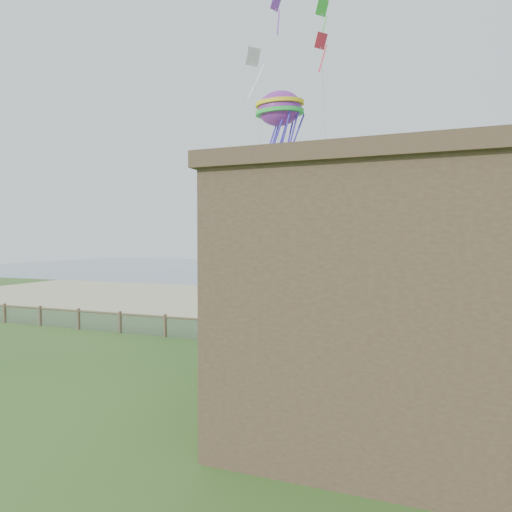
% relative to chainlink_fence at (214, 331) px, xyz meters
% --- Properties ---
extents(ground, '(160.00, 160.00, 0.00)m').
position_rel_chainlink_fence_xyz_m(ground, '(0.00, -6.00, -0.55)').
color(ground, '#2C531C').
rests_on(ground, ground).
extents(sand_beach, '(72.00, 20.00, 0.02)m').
position_rel_chainlink_fence_xyz_m(sand_beach, '(0.00, 16.00, -0.55)').
color(sand_beach, '#C3B88D').
rests_on(sand_beach, ground).
extents(ocean, '(160.00, 68.00, 0.02)m').
position_rel_chainlink_fence_xyz_m(ocean, '(0.00, 60.00, -0.55)').
color(ocean, slate).
rests_on(ocean, ground).
extents(chainlink_fence, '(36.20, 0.20, 1.25)m').
position_rel_chainlink_fence_xyz_m(chainlink_fence, '(0.00, 0.00, 0.00)').
color(chainlink_fence, '#4D3A2B').
rests_on(chainlink_fence, ground).
extents(motel_deck, '(15.00, 2.00, 0.50)m').
position_rel_chainlink_fence_xyz_m(motel_deck, '(13.00, -1.00, -0.30)').
color(motel_deck, brown).
rests_on(motel_deck, ground).
extents(picnic_table, '(1.64, 1.27, 0.67)m').
position_rel_chainlink_fence_xyz_m(picnic_table, '(8.54, -1.81, -0.21)').
color(picnic_table, brown).
rests_on(picnic_table, ground).
extents(octopus_kite, '(3.78, 3.23, 6.58)m').
position_rel_chainlink_fence_xyz_m(octopus_kite, '(1.44, 6.56, 11.51)').
color(octopus_kite, '#EA255B').
extents(kite_white, '(2.16, 2.10, 2.99)m').
position_rel_chainlink_fence_xyz_m(kite_white, '(-0.53, 6.95, 15.96)').
color(kite_white, white).
extents(kite_purple, '(1.85, 1.50, 2.37)m').
position_rel_chainlink_fence_xyz_m(kite_purple, '(0.07, 9.86, 20.98)').
color(kite_purple, purple).
extents(kite_red, '(1.81, 1.74, 2.21)m').
position_rel_chainlink_fence_xyz_m(kite_red, '(3.52, 9.12, 17.61)').
color(kite_red, red).
extents(kite_green, '(2.03, 1.95, 2.64)m').
position_rel_chainlink_fence_xyz_m(kite_green, '(2.99, 11.70, 20.93)').
color(kite_green, green).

